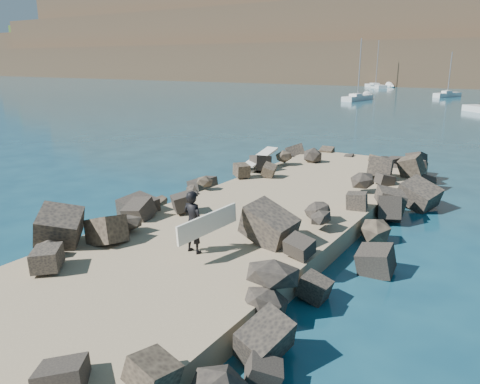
{
  "coord_description": "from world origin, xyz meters",
  "views": [
    {
      "loc": [
        7.12,
        -12.19,
        5.21
      ],
      "look_at": [
        0.0,
        -1.0,
        1.5
      ],
      "focal_mm": 35.0,
      "sensor_mm": 36.0,
      "label": 1
    }
  ],
  "objects": [
    {
      "name": "jetty",
      "position": [
        0.0,
        -2.0,
        0.3
      ],
      "size": [
        6.0,
        26.0,
        0.6
      ],
      "primitive_type": "cube",
      "color": "#8C7759",
      "rests_on": "ground"
    },
    {
      "name": "sailboat_e",
      "position": [
        -22.21,
        85.92,
        0.35
      ],
      "size": [
        6.26,
        7.37,
        9.51
      ],
      "color": "silver",
      "rests_on": "ground"
    },
    {
      "name": "surfboard_resting",
      "position": [
        -3.0,
        5.42,
        1.04
      ],
      "size": [
        0.58,
        2.25,
        0.07
      ],
      "primitive_type": "cube",
      "rotation": [
        0.0,
        0.0,
        -0.01
      ],
      "color": "silver",
      "rests_on": "riprap_left"
    },
    {
      "name": "sailboat_b",
      "position": [
        -5.09,
        65.63,
        0.35
      ],
      "size": [
        3.36,
        5.48,
        6.77
      ],
      "color": "silver",
      "rests_on": "ground"
    },
    {
      "name": "riprap_left",
      "position": [
        -2.9,
        -1.5,
        0.5
      ],
      "size": [
        2.6,
        22.0,
        1.0
      ],
      "primitive_type": "cube",
      "color": "black",
      "rests_on": "ground"
    },
    {
      "name": "ground",
      "position": [
        0.0,
        0.0,
        0.0
      ],
      "size": [
        800.0,
        800.0,
        0.0
      ],
      "primitive_type": "plane",
      "color": "#0F384C",
      "rests_on": "ground"
    },
    {
      "name": "riprap_right",
      "position": [
        2.9,
        -1.5,
        0.5
      ],
      "size": [
        2.6,
        22.0,
        1.0
      ],
      "primitive_type": "cube",
      "color": "black",
      "rests_on": "ground"
    },
    {
      "name": "sailboat_a",
      "position": [
        -14.49,
        52.12,
        0.35
      ],
      "size": [
        2.25,
        7.05,
        8.37
      ],
      "color": "silver",
      "rests_on": "ground"
    },
    {
      "name": "surfer_with_board",
      "position": [
        0.36,
        -3.62,
        1.4
      ],
      "size": [
        0.95,
        1.95,
        1.59
      ],
      "color": "black",
      "rests_on": "jetty"
    }
  ]
}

